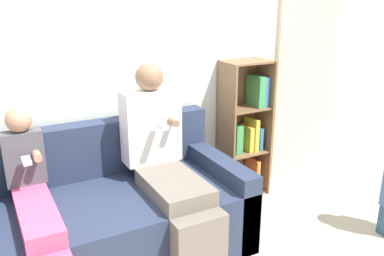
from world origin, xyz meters
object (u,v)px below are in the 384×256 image
at_px(couch, 111,217).
at_px(adult_seated, 166,160).
at_px(child_seated, 36,210).
at_px(bookshelf, 244,132).

bearing_deg(couch, adult_seated, -12.18).
relative_size(adult_seated, child_seated, 1.19).
relative_size(couch, bookshelf, 1.49).
distance_m(couch, child_seated, 0.57).
relative_size(couch, adult_seated, 1.40).
distance_m(adult_seated, bookshelf, 1.07).
bearing_deg(couch, child_seated, -162.41).
bearing_deg(bookshelf, child_seated, -164.81).
bearing_deg(adult_seated, couch, 167.82).
height_order(couch, child_seated, child_seated).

